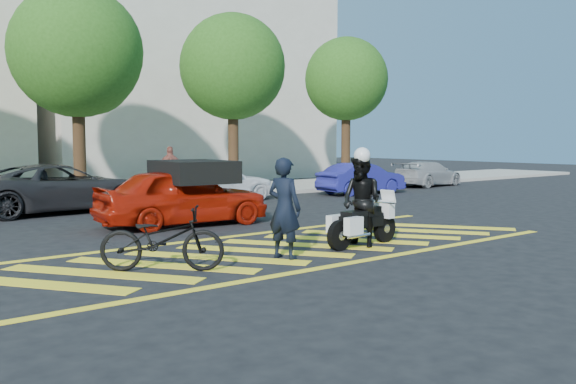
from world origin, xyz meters
TOP-DOWN VIEW (x-y plane):
  - ground at (0.00, 0.00)m, footprint 90.00×90.00m
  - sidewalk at (0.00, 12.00)m, footprint 60.00×5.00m
  - crosswalk at (-0.04, 0.00)m, footprint 12.33×4.00m
  - building_right at (9.00, 21.00)m, footprint 16.00×8.00m
  - tree_center at (0.13, 12.06)m, footprint 4.60×4.60m
  - tree_right at (6.63, 12.06)m, footprint 4.40×4.40m
  - tree_far_right at (13.13, 12.06)m, footprint 4.00×4.00m
  - officer_bike at (-0.73, -0.84)m, footprint 0.64×0.79m
  - bicycle at (-3.00, -0.43)m, footprint 2.09×1.81m
  - police_motorcycle at (1.30, -0.83)m, footprint 2.03×0.67m
  - officer_moto at (1.29, -0.82)m, footprint 0.79×0.97m
  - red_convertible at (-0.12, 4.17)m, footprint 4.51×2.09m
  - parked_mid_left at (-1.66, 9.04)m, footprint 5.39×2.68m
  - parked_mid_right at (3.80, 8.92)m, footprint 4.20×1.74m
  - parked_right at (9.90, 7.80)m, footprint 3.84×1.48m
  - parked_far_right at (15.30, 8.81)m, footprint 4.21×2.14m
  - pedestrian_right at (3.74, 12.33)m, footprint 1.11×0.90m

SIDE VIEW (x-z plane):
  - ground at x=0.00m, z-range 0.00..0.00m
  - crosswalk at x=-0.04m, z-range 0.00..0.01m
  - sidewalk at x=0.00m, z-range 0.00..0.15m
  - police_motorcycle at x=1.30m, z-range 0.04..0.93m
  - bicycle at x=-3.00m, z-range 0.00..1.09m
  - parked_far_right at x=15.30m, z-range 0.00..1.17m
  - parked_right at x=9.90m, z-range 0.00..1.25m
  - parked_mid_right at x=3.80m, z-range 0.00..1.42m
  - parked_mid_left at x=-1.66m, z-range 0.00..1.47m
  - red_convertible at x=-0.12m, z-range 0.00..1.50m
  - officer_bike at x=-0.73m, z-range 0.00..1.87m
  - officer_moto at x=1.29m, z-range 0.00..1.88m
  - pedestrian_right at x=3.74m, z-range 0.15..1.92m
  - tree_far_right at x=13.13m, z-range 1.39..8.49m
  - tree_right at x=6.63m, z-range 1.34..8.75m
  - tree_center at x=0.13m, z-range 1.31..8.88m
  - building_right at x=9.00m, z-range 0.00..11.00m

